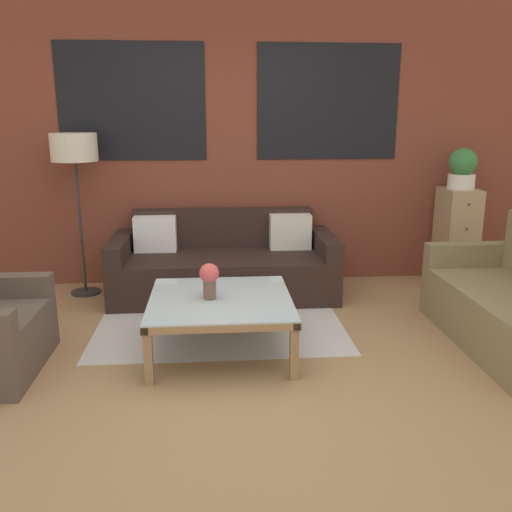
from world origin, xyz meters
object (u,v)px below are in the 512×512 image
at_px(couch_dark, 224,266).
at_px(coffee_table, 220,305).
at_px(drawer_cabinet, 456,236).
at_px(potted_plant, 462,168).
at_px(flower_vase, 209,278).
at_px(floor_lamp, 74,154).

distance_m(couch_dark, coffee_table, 1.33).
bearing_deg(couch_dark, drawer_cabinet, 4.84).
relative_size(potted_plant, flower_vase, 1.54).
distance_m(floor_lamp, drawer_cabinet, 3.81).
relative_size(coffee_table, floor_lamp, 0.66).
xyz_separation_m(couch_dark, flower_vase, (-0.13, -1.34, 0.29)).
height_order(floor_lamp, flower_vase, floor_lamp).
relative_size(couch_dark, floor_lamp, 1.37).
relative_size(floor_lamp, drawer_cabinet, 1.57).
xyz_separation_m(floor_lamp, drawer_cabinet, (3.71, 0.08, -0.85)).
bearing_deg(coffee_table, potted_plant, 32.27).
bearing_deg(potted_plant, coffee_table, -147.73).
bearing_deg(couch_dark, potted_plant, 4.85).
relative_size(coffee_table, drawer_cabinet, 1.04).
height_order(floor_lamp, drawer_cabinet, floor_lamp).
xyz_separation_m(couch_dark, coffee_table, (-0.05, -1.33, 0.08)).
height_order(coffee_table, potted_plant, potted_plant).
xyz_separation_m(coffee_table, floor_lamp, (-1.29, 1.45, 0.97)).
height_order(potted_plant, flower_vase, potted_plant).
distance_m(coffee_table, drawer_cabinet, 2.86).
distance_m(coffee_table, flower_vase, 0.22).
bearing_deg(potted_plant, couch_dark, -175.15).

